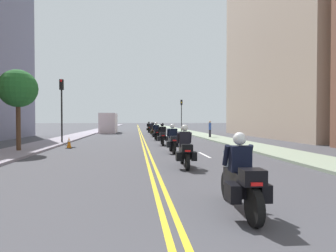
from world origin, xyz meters
TOP-DOWN VIEW (x-y plane):
  - ground_plane at (0.00, 48.00)m, footprint 264.00×264.00m
  - sidewalk_left at (-7.24, 48.00)m, footprint 2.67×144.00m
  - sidewalk_right at (7.24, 48.00)m, footprint 2.67×144.00m
  - centreline_yellow_inner at (-0.12, 48.00)m, footprint 0.12×132.00m
  - centreline_yellow_outer at (0.12, 48.00)m, footprint 0.12×132.00m
  - lane_dashes_white at (2.95, 29.00)m, footprint 0.14×56.40m
  - building_right_1 at (16.44, 28.63)m, footprint 8.24×20.24m
  - motorcycle_0 at (1.42, 4.90)m, footprint 0.78×2.24m
  - motorcycle_1 at (1.26, 10.30)m, footprint 0.78×2.24m
  - motorcycle_2 at (1.42, 15.08)m, footprint 0.76×2.21m
  - motorcycle_3 at (1.30, 19.93)m, footprint 0.77×2.13m
  - motorcycle_4 at (1.22, 25.02)m, footprint 0.78×2.18m
  - motorcycle_5 at (1.27, 30.20)m, footprint 0.78×2.27m
  - motorcycle_6 at (1.40, 35.34)m, footprint 0.78×2.27m
  - motorcycle_7 at (1.27, 40.63)m, footprint 0.78×2.17m
  - traffic_cone_0 at (-4.94, 18.42)m, footprint 0.37×0.37m
  - traffic_light_near at (-6.30, 22.04)m, footprint 0.28×0.38m
  - traffic_light_far at (6.30, 41.87)m, footprint 0.28×0.38m
  - pedestrian_0 at (6.82, 27.23)m, footprint 0.33×0.51m
  - street_tree_0 at (-7.22, 16.32)m, footprint 2.12×2.12m
  - parked_truck at (-4.50, 40.85)m, footprint 2.20×6.50m

SIDE VIEW (x-z plane):
  - ground_plane at x=0.00m, z-range 0.00..0.00m
  - centreline_yellow_inner at x=-0.12m, z-range 0.00..0.01m
  - centreline_yellow_outer at x=0.12m, z-range 0.00..0.01m
  - lane_dashes_white at x=2.95m, z-range 0.00..0.01m
  - sidewalk_left at x=-7.24m, z-range 0.00..0.12m
  - sidewalk_right at x=7.24m, z-range 0.00..0.12m
  - traffic_cone_0 at x=-4.94m, z-range 0.00..0.73m
  - motorcycle_5 at x=1.27m, z-range -0.15..1.44m
  - motorcycle_0 at x=1.42m, z-range -0.15..1.44m
  - motorcycle_7 at x=1.27m, z-range -0.16..1.46m
  - motorcycle_2 at x=1.42m, z-range -0.16..1.47m
  - motorcycle_1 at x=1.26m, z-range -0.17..1.48m
  - motorcycle_4 at x=1.22m, z-range -0.17..1.49m
  - motorcycle_6 at x=1.40m, z-range -0.17..1.50m
  - motorcycle_3 at x=1.30m, z-range -0.14..1.48m
  - pedestrian_0 at x=6.82m, z-range 0.03..1.80m
  - parked_truck at x=-4.50m, z-range -0.13..2.67m
  - traffic_light_far at x=6.30m, z-range 0.93..5.86m
  - traffic_light_near at x=-6.30m, z-range 0.94..5.90m
  - street_tree_0 at x=-7.22m, z-range 1.24..5.91m
  - building_right_1 at x=16.44m, z-range 0.00..20.20m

